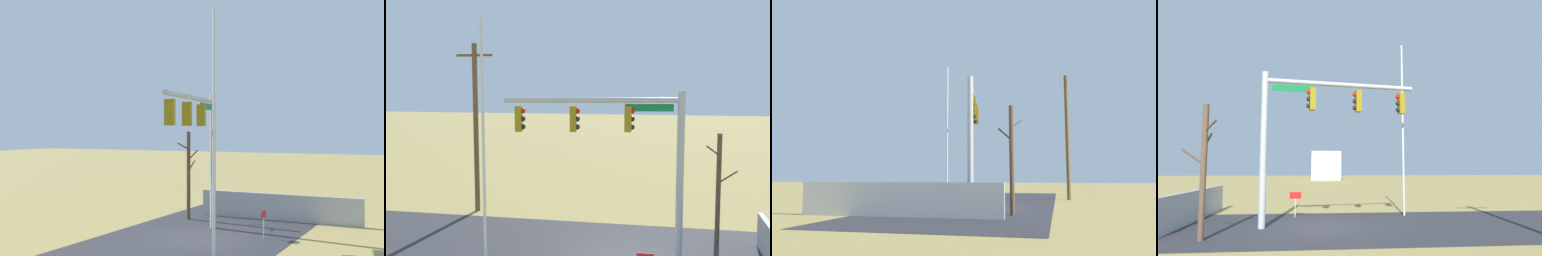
# 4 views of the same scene
# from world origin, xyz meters

# --- Properties ---
(ground_plane) EXTENTS (160.00, 160.00, 0.00)m
(ground_plane) POSITION_xyz_m (0.00, 0.00, 0.00)
(ground_plane) COLOR #9E894C
(road_surface) EXTENTS (28.00, 8.00, 0.01)m
(road_surface) POSITION_xyz_m (-4.00, 0.00, 0.01)
(road_surface) COLOR #2D2D33
(road_surface) RESTS_ON ground_plane
(sidewalk_corner) EXTENTS (6.00, 6.00, 0.01)m
(sidewalk_corner) POSITION_xyz_m (3.38, 0.26, 0.00)
(sidewalk_corner) COLOR #B7B5AD
(sidewalk_corner) RESTS_ON ground_plane
(retaining_fence) EXTENTS (0.20, 8.49, 1.38)m
(retaining_fence) POSITION_xyz_m (5.71, -1.95, 0.69)
(retaining_fence) COLOR #A8A8AD
(retaining_fence) RESTS_ON ground_plane
(signal_mast) EXTENTS (6.65, 1.29, 6.38)m
(signal_mast) POSITION_xyz_m (0.40, -0.05, 4.55)
(signal_mast) COLOR #B2B5BA
(signal_mast) RESTS_ON ground_plane
(flagpole) EXTENTS (0.10, 0.10, 8.82)m
(flagpole) POSITION_xyz_m (-4.17, -2.71, 4.41)
(flagpole) COLOR silver
(flagpole) RESTS_ON ground_plane
(bare_tree) EXTENTS (1.27, 1.02, 4.60)m
(bare_tree) POSITION_xyz_m (4.04, 2.40, 2.36)
(bare_tree) COLOR brown
(bare_tree) RESTS_ON ground_plane
(open_sign) EXTENTS (0.56, 0.04, 1.22)m
(open_sign) POSITION_xyz_m (1.24, -2.65, 0.91)
(open_sign) COLOR silver
(open_sign) RESTS_ON ground_plane
(distant_building) EXTENTS (5.55, 11.26, 5.17)m
(distant_building) POSITION_xyz_m (-1.59, -51.55, 2.59)
(distant_building) COLOR beige
(distant_building) RESTS_ON ground_plane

